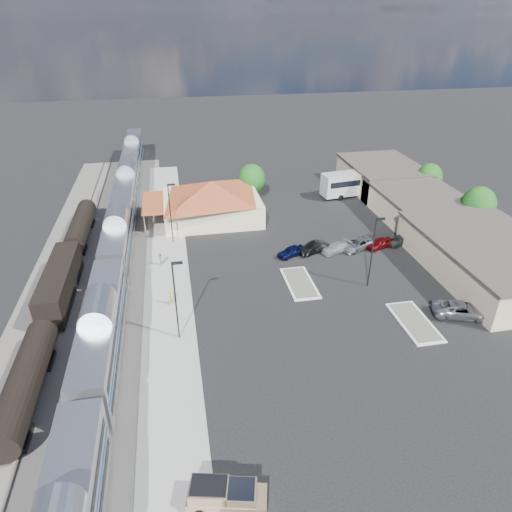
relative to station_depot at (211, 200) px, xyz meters
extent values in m
plane|color=black|center=(4.56, -24.00, -3.13)|extent=(280.00, 280.00, 0.00)
cube|color=#4C4944|center=(-16.44, -16.00, -3.07)|extent=(16.00, 100.00, 0.12)
cube|color=gray|center=(-7.44, -18.00, -3.04)|extent=(5.50, 92.00, 0.18)
cube|color=silver|center=(-13.44, -31.63, -0.08)|extent=(3.00, 20.00, 5.00)
cube|color=black|center=(-13.44, -31.63, -2.83)|extent=(2.20, 16.00, 0.60)
cube|color=silver|center=(-13.44, -10.63, -0.08)|extent=(3.00, 20.00, 5.00)
cube|color=black|center=(-13.44, -10.63, -2.83)|extent=(2.20, 16.00, 0.60)
cube|color=silver|center=(-13.44, 10.37, -0.08)|extent=(3.00, 20.00, 5.00)
cube|color=black|center=(-13.44, 10.37, -2.83)|extent=(2.20, 16.00, 0.60)
cube|color=silver|center=(-13.44, 31.37, -0.08)|extent=(3.00, 20.00, 5.00)
cube|color=black|center=(-13.44, 31.37, -2.83)|extent=(2.20, 16.00, 0.60)
cylinder|color=black|center=(-19.44, -36.05, -1.03)|extent=(2.80, 14.00, 2.80)
cube|color=black|center=(-19.44, -36.05, -2.83)|extent=(2.20, 12.00, 0.60)
cube|color=black|center=(-19.44, -20.05, -0.93)|extent=(2.80, 14.00, 3.60)
cube|color=black|center=(-19.44, -20.05, -2.83)|extent=(2.20, 12.00, 0.60)
cylinder|color=black|center=(-19.44, -4.05, -1.03)|extent=(2.80, 14.00, 2.80)
cube|color=black|center=(-19.44, -4.05, -2.83)|extent=(2.20, 12.00, 0.60)
cube|color=beige|center=(0.06, 0.00, -1.33)|extent=(15.00, 12.00, 3.60)
pyramid|color=brown|center=(0.06, 0.00, 1.77)|extent=(15.30, 12.24, 2.60)
cube|color=brown|center=(-9.04, 0.00, 0.17)|extent=(3.20, 9.60, 0.25)
cube|color=#C6B28C|center=(32.56, -24.00, -1.03)|extent=(14.00, 22.00, 4.20)
cube|color=#3F3833|center=(32.56, -24.00, 1.22)|extent=(14.40, 22.40, 0.30)
cube|color=#C6B28C|center=(32.56, -6.00, -1.13)|extent=(12.00, 18.00, 4.00)
cube|color=#3F3833|center=(32.56, -6.00, 1.02)|extent=(12.40, 18.40, 0.30)
cube|color=#C6B28C|center=(32.56, 8.00, -0.88)|extent=(12.00, 16.00, 4.50)
cube|color=#3F3833|center=(32.56, 8.00, 1.52)|extent=(12.40, 16.40, 0.30)
cube|color=silver|center=(8.56, -22.00, -3.06)|extent=(3.30, 7.50, 0.15)
cube|color=#4C4944|center=(8.56, -22.00, -2.97)|extent=(2.70, 6.90, 0.10)
cube|color=silver|center=(18.56, -32.00, -3.06)|extent=(3.30, 7.50, 0.15)
cube|color=#4C4944|center=(18.56, -32.00, -2.97)|extent=(2.70, 6.90, 0.10)
cylinder|color=black|center=(-6.44, -30.00, 1.37)|extent=(0.16, 0.16, 9.00)
cube|color=black|center=(-5.94, -30.00, 5.72)|extent=(1.00, 0.25, 0.22)
cylinder|color=black|center=(-6.44, -8.00, 1.37)|extent=(0.16, 0.16, 9.00)
cube|color=black|center=(-5.94, -8.00, 5.72)|extent=(1.00, 0.25, 0.22)
cylinder|color=black|center=(16.56, -24.00, 1.37)|extent=(0.16, 0.16, 9.00)
cube|color=black|center=(17.06, -24.00, 5.72)|extent=(1.00, 0.25, 0.22)
cylinder|color=#382314|center=(38.56, -12.00, -1.70)|extent=(0.30, 0.30, 2.86)
ellipsoid|color=#134314|center=(38.56, -12.00, 1.09)|extent=(4.94, 4.94, 5.46)
cylinder|color=#382314|center=(38.56, 2.00, -1.86)|extent=(0.30, 0.30, 2.55)
ellipsoid|color=#134314|center=(38.56, 2.00, 0.64)|extent=(4.41, 4.41, 4.87)
cylinder|color=#382314|center=(7.56, 6.00, -1.77)|extent=(0.30, 0.30, 2.73)
ellipsoid|color=#134314|center=(7.56, 6.00, 0.90)|extent=(4.71, 4.71, 5.21)
cube|color=tan|center=(-3.94, -48.53, -2.59)|extent=(5.69, 3.13, 0.88)
cube|color=tan|center=(-3.94, -48.53, -1.91)|extent=(2.42, 2.28, 0.93)
cube|color=tan|center=(-3.94, -48.53, -1.81)|extent=(2.94, 2.40, 1.08)
cylinder|color=black|center=(-2.06, -48.06, -2.78)|extent=(0.75, 0.43, 0.71)
cylinder|color=black|center=(-5.82, -49.00, -2.78)|extent=(0.75, 0.43, 0.71)
cylinder|color=black|center=(-5.42, -47.28, -2.78)|extent=(0.75, 0.43, 0.71)
imported|color=#A0A2A8|center=(24.04, -31.78, -2.29)|extent=(6.59, 4.30, 1.69)
cube|color=white|center=(26.93, 5.37, -0.67)|extent=(14.03, 4.83, 3.90)
cube|color=black|center=(26.93, 5.37, -0.20)|extent=(12.95, 4.72, 1.03)
cylinder|color=black|center=(31.88, 4.70, -2.62)|extent=(1.07, 0.48, 1.03)
cylinder|color=black|center=(31.52, 7.35, -2.62)|extent=(1.07, 0.48, 1.03)
cylinder|color=black|center=(23.02, 3.48, -2.62)|extent=(1.07, 0.48, 1.03)
cylinder|color=black|center=(22.66, 6.13, -2.62)|extent=(1.07, 0.48, 1.03)
imported|color=gold|center=(-7.13, -23.81, -2.08)|extent=(0.56, 0.72, 1.73)
imported|color=silver|center=(-8.25, -14.56, -2.01)|extent=(0.85, 1.02, 1.88)
imported|color=#0D1241|center=(9.30, -14.86, -2.43)|extent=(4.44, 3.19, 1.40)
imported|color=black|center=(12.50, -14.56, -2.38)|extent=(4.83, 3.10, 1.50)
imported|color=silver|center=(15.70, -14.86, -2.48)|extent=(4.87, 3.38, 1.31)
imported|color=gray|center=(18.90, -14.56, -2.40)|extent=(5.80, 4.47, 1.46)
imported|color=maroon|center=(22.10, -14.86, -2.40)|extent=(4.65, 3.08, 1.47)
imported|color=black|center=(25.30, -14.56, -2.49)|extent=(4.13, 2.79, 1.29)
camera|label=1|loc=(-5.58, -67.82, 26.63)|focal=32.00mm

